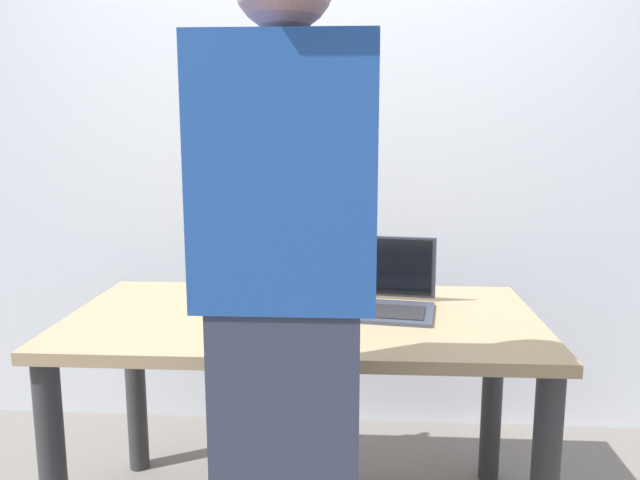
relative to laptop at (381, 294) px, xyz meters
The scene contains 7 objects.
desk 0.33m from the laptop, 161.69° to the right, with size 1.53×0.82×0.77m.
laptop is the anchor object (origin of this frame).
beer_bottle_green 0.56m from the laptop, 155.79° to the left, with size 0.07×0.07×0.32m.
beer_bottle_dark 0.45m from the laptop, 158.59° to the left, with size 0.06×0.06×0.34m.
beer_bottle_amber 0.56m from the laptop, 168.28° to the left, with size 0.06×0.06×0.26m.
person_figure 0.78m from the laptop, 107.97° to the right, with size 0.39×0.30×1.82m.
back_wall 0.96m from the laptop, 108.31° to the left, with size 6.00×0.10×2.60m, color silver.
Camera 1 is at (0.18, -2.00, 1.38)m, focal length 35.59 mm.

